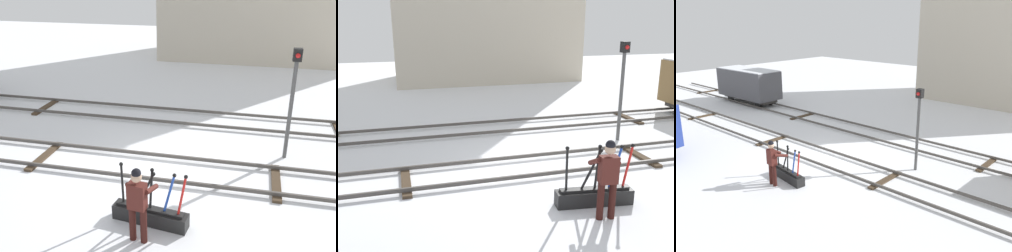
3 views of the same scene
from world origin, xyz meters
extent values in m
plane|color=white|center=(0.00, 0.00, 0.00)|extent=(60.00, 60.00, 0.00)
cube|color=#4C4742|center=(0.00, -0.72, 0.13)|extent=(44.00, 0.07, 0.10)
cube|color=#4C4742|center=(0.00, 0.72, 0.13)|extent=(44.00, 0.07, 0.10)
cube|color=#423323|center=(-3.52, 0.00, 0.04)|extent=(0.24, 1.94, 0.08)
cube|color=#423323|center=(3.52, 0.00, 0.04)|extent=(0.24, 1.94, 0.08)
cube|color=#4C4742|center=(0.00, 3.46, 0.13)|extent=(44.00, 0.07, 0.10)
cube|color=#4C4742|center=(0.00, 4.90, 0.13)|extent=(44.00, 0.07, 0.10)
cube|color=#423323|center=(-5.87, 4.18, 0.04)|extent=(0.24, 1.94, 0.08)
cube|color=black|center=(0.62, -2.44, 0.18)|extent=(1.83, 0.59, 0.36)
cube|color=black|center=(0.62, -2.44, 0.39)|extent=(1.63, 0.41, 0.06)
cylinder|color=black|center=(-0.06, -2.35, 0.88)|extent=(0.08, 0.06, 1.05)
sphere|color=black|center=(-0.07, -2.35, 1.41)|extent=(0.09, 0.09, 0.09)
cylinder|color=black|center=(0.50, -2.42, 0.84)|extent=(0.49, 0.12, 0.98)
sphere|color=black|center=(0.72, -2.45, 1.31)|extent=(0.09, 0.09, 0.09)
cylinder|color=black|center=(0.65, -2.44, 0.88)|extent=(0.13, 0.07, 1.05)
sphere|color=black|center=(0.68, -2.45, 1.41)|extent=(0.09, 0.09, 0.09)
cylinder|color=#1E47B7|center=(1.07, -2.50, 0.87)|extent=(0.31, 0.09, 1.03)
sphere|color=black|center=(1.20, -2.51, 1.38)|extent=(0.09, 0.09, 0.09)
cylinder|color=red|center=(1.37, -2.54, 0.88)|extent=(0.23, 0.08, 1.05)
sphere|color=black|center=(1.46, -2.55, 1.40)|extent=(0.09, 0.09, 0.09)
cylinder|color=#351511|center=(0.41, -3.08, 0.42)|extent=(0.15, 0.15, 0.83)
cylinder|color=#351511|center=(0.66, -3.11, 0.42)|extent=(0.15, 0.15, 0.83)
cube|color=#4C1E19|center=(0.54, -3.09, 1.13)|extent=(0.41, 0.29, 0.59)
sphere|color=tan|center=(0.54, -3.09, 1.58)|extent=(0.23, 0.23, 0.23)
sphere|color=black|center=(0.54, -3.09, 1.67)|extent=(0.20, 0.20, 0.20)
cylinder|color=#4C1E19|center=(0.36, -2.82, 1.23)|extent=(0.18, 0.56, 0.35)
cylinder|color=#4C1E19|center=(0.78, -2.86, 1.18)|extent=(0.18, 0.57, 0.26)
cylinder|color=#4C4C4C|center=(3.82, 1.71, 1.53)|extent=(0.12, 0.12, 3.06)
cube|color=black|center=(3.82, 1.71, 3.24)|extent=(0.24, 0.24, 0.36)
sphere|color=red|center=(3.82, 1.58, 3.24)|extent=(0.14, 0.14, 0.14)
camera|label=1|loc=(2.66, -9.36, 5.43)|focal=40.13mm
camera|label=2|loc=(-3.58, -9.63, 4.17)|focal=41.07mm
camera|label=3|loc=(10.88, -10.68, 6.15)|focal=38.93mm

